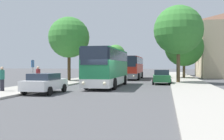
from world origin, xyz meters
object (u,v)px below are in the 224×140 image
(parked_car_right_far, at_px, (163,74))
(pedestrian_waiting_far, at_px, (38,77))
(tree_left_near, at_px, (69,37))
(tree_right_near, at_px, (184,47))
(tree_right_far, at_px, (178,44))
(bus_middle, at_px, (132,67))
(parked_car_left_curb, at_px, (45,83))
(tree_left_far, at_px, (116,54))
(parked_car_right_near, at_px, (161,77))
(bus_front, at_px, (108,67))
(pedestrian_waiting_near, at_px, (2,79))
(bus_stop_sign, at_px, (33,70))
(tree_right_mid, at_px, (178,30))

(parked_car_right_far, relative_size, pedestrian_waiting_far, 2.31)
(tree_left_near, bearing_deg, tree_right_near, 34.99)
(parked_car_right_far, relative_size, tree_right_far, 0.47)
(parked_car_right_far, distance_m, pedestrian_waiting_far, 24.57)
(tree_left_near, height_order, tree_right_far, tree_right_far)
(bus_middle, distance_m, pedestrian_waiting_far, 20.33)
(parked_car_left_curb, relative_size, tree_right_far, 0.46)
(tree_left_near, relative_size, tree_right_near, 1.04)
(tree_left_far, bearing_deg, pedestrian_waiting_far, -89.50)
(parked_car_left_curb, bearing_deg, parked_car_right_near, 54.68)
(bus_middle, relative_size, parked_car_right_near, 2.87)
(bus_middle, height_order, tree_left_far, tree_left_far)
(bus_front, xyz_separation_m, tree_right_far, (7.78, 30.63, 4.62))
(pedestrian_waiting_far, bearing_deg, parked_car_left_curb, 22.07)
(pedestrian_waiting_near, distance_m, tree_left_near, 15.10)
(parked_car_left_curb, bearing_deg, tree_left_near, 104.11)
(bus_front, height_order, parked_car_left_curb, bus_front)
(bus_stop_sign, xyz_separation_m, pedestrian_waiting_near, (-0.78, -3.12, -0.58))
(bus_stop_sign, bearing_deg, tree_right_mid, 38.79)
(bus_front, height_order, tree_right_far, tree_right_far)
(parked_car_right_near, bearing_deg, pedestrian_waiting_far, 40.50)
(tree_left_far, bearing_deg, parked_car_left_curb, -86.86)
(tree_left_near, distance_m, tree_right_near, 18.19)
(pedestrian_waiting_far, relative_size, tree_right_mid, 0.21)
(parked_car_right_near, bearing_deg, parked_car_right_far, -92.17)
(parked_car_left_curb, relative_size, pedestrian_waiting_near, 2.28)
(tree_right_mid, bearing_deg, parked_car_right_far, 98.98)
(bus_stop_sign, height_order, tree_right_far, tree_right_far)
(bus_front, height_order, tree_right_mid, tree_right_mid)
(pedestrian_waiting_near, xyz_separation_m, tree_right_far, (14.20, 37.75, 5.45))
(parked_car_left_curb, bearing_deg, bus_stop_sign, 131.33)
(bus_middle, bearing_deg, tree_right_mid, -55.71)
(bus_stop_sign, distance_m, tree_right_near, 25.91)
(pedestrian_waiting_far, bearing_deg, bus_stop_sign, -137.90)
(bus_stop_sign, distance_m, tree_left_far, 34.81)
(parked_car_right_near, relative_size, tree_right_far, 0.45)
(parked_car_right_far, distance_m, bus_stop_sign, 24.45)
(tree_left_far, bearing_deg, tree_right_near, -44.23)
(tree_left_near, height_order, tree_left_far, tree_left_near)
(parked_car_right_near, xyz_separation_m, tree_right_mid, (1.84, 1.32, 5.23))
(parked_car_right_near, bearing_deg, tree_right_mid, -146.76)
(bus_front, bearing_deg, parked_car_left_curb, -115.48)
(pedestrian_waiting_far, bearing_deg, parked_car_right_near, 118.19)
(bus_front, xyz_separation_m, tree_left_far, (-5.20, 30.70, 2.58))
(tree_right_near, bearing_deg, pedestrian_waiting_near, -120.45)
(pedestrian_waiting_near, xyz_separation_m, tree_right_mid, (13.23, 13.13, 4.97))
(bus_middle, xyz_separation_m, pedestrian_waiting_near, (-6.77, -22.26, -0.73))
(bus_middle, relative_size, tree_left_far, 1.79)
(tree_right_mid, distance_m, tree_right_far, 24.64)
(pedestrian_waiting_near, relative_size, tree_right_mid, 0.21)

